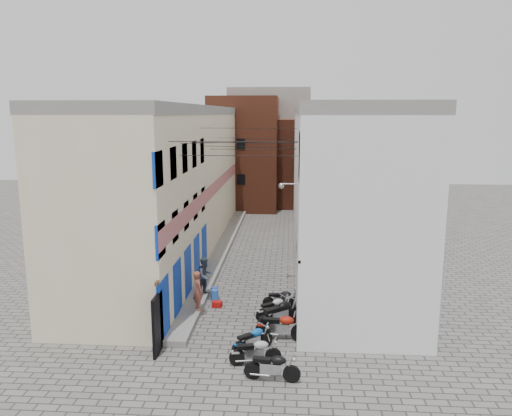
% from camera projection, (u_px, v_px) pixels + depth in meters
% --- Properties ---
extents(ground, '(90.00, 90.00, 0.00)m').
position_uv_depth(ground, '(229.00, 349.00, 18.37)').
color(ground, '#5E5B58').
rests_on(ground, ground).
extents(plinth, '(0.90, 26.00, 0.25)m').
position_uv_depth(plinth, '(222.00, 250.00, 31.23)').
color(plinth, gray).
rests_on(plinth, ground).
extents(building_left, '(5.10, 27.00, 9.00)m').
position_uv_depth(building_left, '(173.00, 181.00, 30.56)').
color(building_left, beige).
rests_on(building_left, ground).
extents(building_right, '(5.94, 26.00, 9.00)m').
position_uv_depth(building_right, '(337.00, 182.00, 29.92)').
color(building_right, white).
rests_on(building_right, ground).
extents(building_far_brick_left, '(6.00, 6.00, 10.00)m').
position_uv_depth(building_far_brick_left, '(244.00, 153.00, 45.01)').
color(building_far_brick_left, brown).
rests_on(building_far_brick_left, ground).
extents(building_far_brick_right, '(5.00, 6.00, 8.00)m').
position_uv_depth(building_far_brick_right, '(299.00, 162.00, 46.82)').
color(building_far_brick_right, brown).
rests_on(building_far_brick_right, ground).
extents(building_far_concrete, '(8.00, 5.00, 11.00)m').
position_uv_depth(building_far_concrete, '(269.00, 144.00, 50.66)').
color(building_far_concrete, gray).
rests_on(building_far_concrete, ground).
extents(far_shopfront, '(2.00, 0.30, 2.40)m').
position_uv_depth(far_shopfront, '(265.00, 200.00, 42.84)').
color(far_shopfront, black).
rests_on(far_shopfront, ground).
extents(overhead_wires, '(5.80, 13.02, 1.32)m').
position_uv_depth(overhead_wires, '(246.00, 143.00, 24.53)').
color(overhead_wires, black).
rests_on(overhead_wires, ground).
extents(motorcycle_a, '(1.91, 0.79, 1.08)m').
position_uv_depth(motorcycle_a, '(272.00, 365.00, 16.14)').
color(motorcycle_a, black).
rests_on(motorcycle_a, ground).
extents(motorcycle_b, '(1.90, 0.87, 1.06)m').
position_uv_depth(motorcycle_b, '(255.00, 350.00, 17.17)').
color(motorcycle_b, '#9C9DA1').
rests_on(motorcycle_b, ground).
extents(motorcycle_c, '(1.73, 1.56, 1.03)m').
position_uv_depth(motorcycle_c, '(253.00, 338.00, 18.11)').
color(motorcycle_c, '#0B50A8').
rests_on(motorcycle_c, ground).
extents(motorcycle_d, '(2.07, 0.83, 1.17)m').
position_uv_depth(motorcycle_d, '(281.00, 325.00, 19.08)').
color(motorcycle_d, '#9A190B').
rests_on(motorcycle_d, ground).
extents(motorcycle_e, '(2.13, 1.89, 1.26)m').
position_uv_depth(motorcycle_e, '(280.00, 312.00, 20.20)').
color(motorcycle_e, black).
rests_on(motorcycle_e, ground).
extents(motorcycle_f, '(1.77, 1.48, 1.03)m').
position_uv_depth(motorcycle_f, '(274.00, 307.00, 21.04)').
color(motorcycle_f, silver).
rests_on(motorcycle_f, ground).
extents(motorcycle_g, '(1.74, 0.68, 0.98)m').
position_uv_depth(motorcycle_g, '(282.00, 298.00, 22.13)').
color(motorcycle_g, black).
rests_on(motorcycle_g, ground).
extents(person_a, '(0.67, 0.75, 1.72)m').
position_uv_depth(person_a, '(198.00, 290.00, 21.31)').
color(person_a, brown).
rests_on(person_a, plinth).
extents(person_b, '(1.08, 1.11, 1.80)m').
position_uv_depth(person_b, '(205.00, 276.00, 23.10)').
color(person_b, '#364252').
rests_on(person_b, plinth).
extents(water_jug_near, '(0.41, 0.41, 0.51)m').
position_uv_depth(water_jug_near, '(215.00, 295.00, 23.14)').
color(water_jug_near, blue).
rests_on(water_jug_near, ground).
extents(water_jug_far, '(0.35, 0.35, 0.53)m').
position_uv_depth(water_jug_far, '(214.00, 293.00, 23.41)').
color(water_jug_far, '#223BAE').
rests_on(water_jug_far, ground).
extents(red_crate, '(0.46, 0.37, 0.26)m').
position_uv_depth(red_crate, '(217.00, 304.00, 22.37)').
color(red_crate, '#A70E0B').
rests_on(red_crate, ground).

